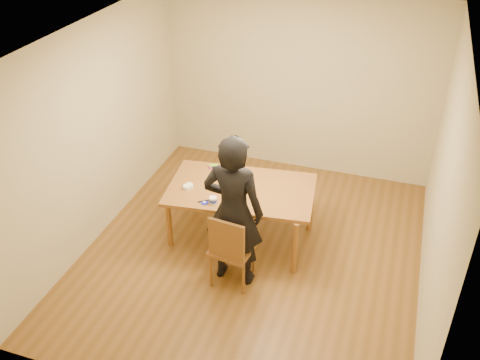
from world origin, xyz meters
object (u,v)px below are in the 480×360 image
(dining_chair, at_px, (232,248))
(cake_plate, at_px, (242,182))
(dining_table, at_px, (241,190))
(cake, at_px, (242,179))
(person, at_px, (233,212))

(dining_chair, height_order, cake_plate, cake_plate)
(dining_table, distance_m, cake, 0.14)
(cake_plate, height_order, cake, cake)
(dining_chair, xyz_separation_m, cake_plate, (-0.18, 0.89, 0.31))
(cake, bearing_deg, dining_table, -73.32)
(person, bearing_deg, dining_table, -78.12)
(dining_chair, distance_m, person, 0.48)
(cake, bearing_deg, person, -77.69)
(dining_table, xyz_separation_m, cake, (-0.03, 0.11, 0.08))
(cake_plate, bearing_deg, dining_chair, -78.30)
(cake_plate, xyz_separation_m, person, (0.18, -0.84, 0.17))
(cake_plate, bearing_deg, person, -77.69)
(person, bearing_deg, dining_chair, 90.27)
(dining_chair, height_order, person, person)
(dining_chair, relative_size, person, 0.24)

